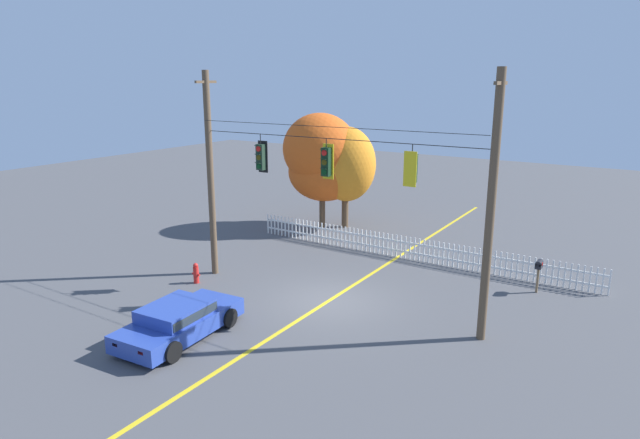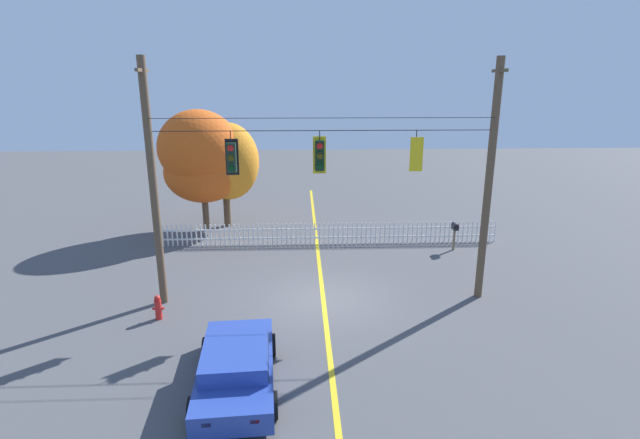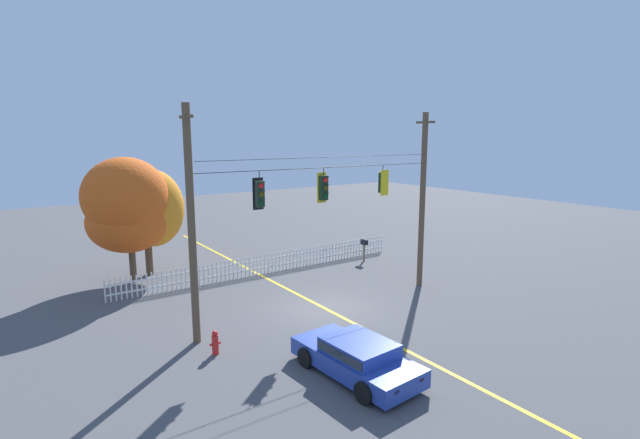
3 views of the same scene
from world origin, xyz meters
name	(u,v)px [view 3 (image 3 of 3)]	position (x,y,z in m)	size (l,w,h in m)	color
ground	(326,309)	(0.00, 0.00, 0.00)	(80.00, 80.00, 0.00)	#4C4C4F
lane_centerline_stripe	(326,309)	(0.00, 0.00, 0.00)	(0.16, 36.00, 0.01)	gold
signal_support_span	(326,210)	(0.00, 0.00, 4.22)	(11.50, 1.10, 8.27)	brown
traffic_signal_eastbound_side	(259,194)	(-3.00, 0.01, 5.10)	(0.43, 0.38, 1.45)	black
traffic_signal_westbound_side	(323,188)	(-0.13, 0.01, 5.15)	(0.43, 0.38, 1.43)	black
traffic_signal_southbound_primary	(383,182)	(3.05, -0.01, 5.19)	(0.43, 0.38, 1.33)	black
white_picket_fence	(268,263)	(0.57, 6.09, 0.52)	(16.19, 0.06, 1.04)	white
autumn_maple_near_fence	(129,208)	(-5.69, 8.61, 3.75)	(4.13, 3.80, 6.22)	brown
autumn_maple_mid	(146,207)	(-4.72, 9.24, 3.62)	(3.68, 3.30, 5.53)	brown
parked_car	(357,356)	(-2.44, -5.03, 0.61)	(2.22, 4.38, 1.15)	#28429E
fire_hydrant	(215,343)	(-5.44, -1.27, 0.41)	(0.38, 0.22, 0.83)	red
roadside_mailbox	(364,243)	(6.28, 4.98, 1.05)	(0.25, 0.44, 1.30)	brown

